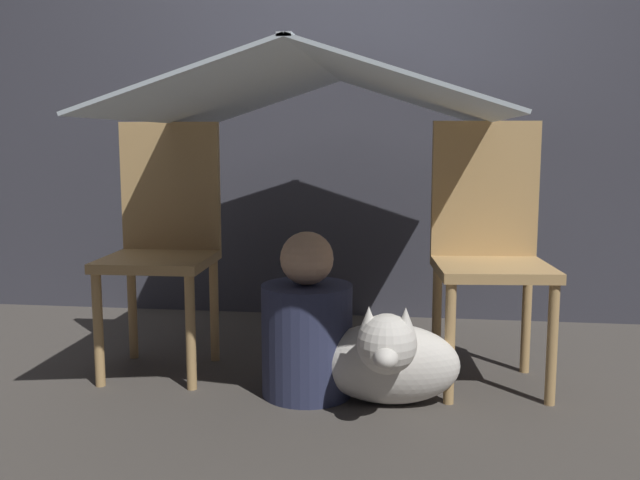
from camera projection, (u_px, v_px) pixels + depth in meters
ground_plane at (317, 387)px, 2.60m from camera, size 8.80×8.80×0.00m
wall_back at (347, 67)px, 3.51m from camera, size 7.00×0.05×2.50m
chair_left at (164, 237)px, 2.77m from camera, size 0.41×0.41×0.96m
chair_right at (489, 243)px, 2.61m from camera, size 0.44×0.44×0.96m
sheet_canopy at (320, 91)px, 2.53m from camera, size 1.25×1.44×0.21m
person_front at (307, 328)px, 2.50m from camera, size 0.32×0.32×0.58m
dog at (388, 359)px, 2.38m from camera, size 0.48×0.43×0.38m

